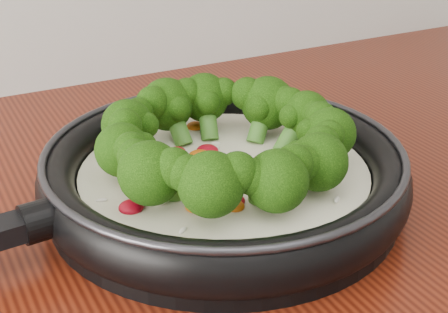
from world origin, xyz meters
TOP-DOWN VIEW (x-y plane):
  - skillet at (0.10, 1.09)m, footprint 0.57×0.38m

SIDE VIEW (x-z plane):
  - skillet at x=0.10m, z-range 0.89..0.99m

